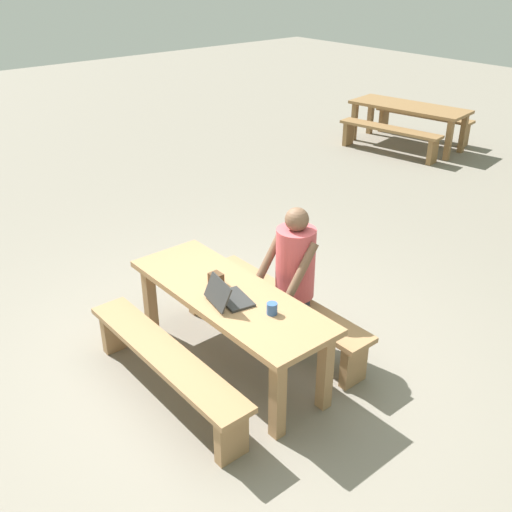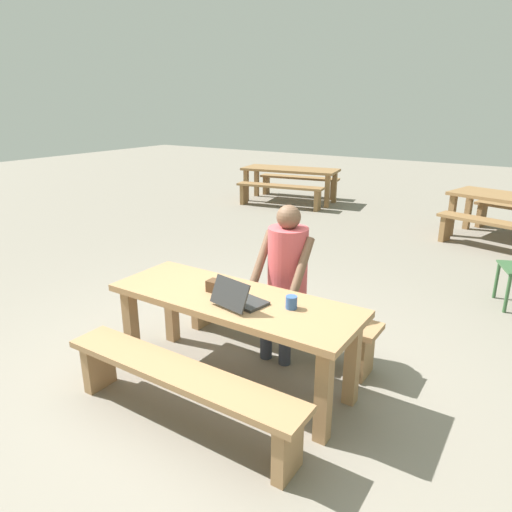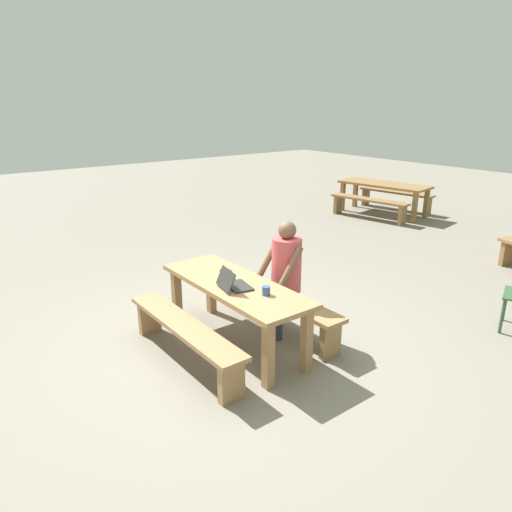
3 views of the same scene
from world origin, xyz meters
name	(u,v)px [view 2 (image 2 of 3)]	position (x,y,z in m)	size (l,w,h in m)	color
ground_plane	(234,381)	(0.00, 0.00, 0.00)	(30.00, 30.00, 0.00)	gray
picnic_table_front	(233,311)	(0.00, 0.00, 0.59)	(1.90, 0.67, 0.71)	#9E754C
bench_near	(179,383)	(0.00, -0.61, 0.32)	(1.82, 0.30, 0.42)	#9E754C
bench_far	(275,314)	(0.00, 0.61, 0.32)	(1.82, 0.30, 0.42)	#9E754C
laptop	(239,298)	(0.12, -0.09, 0.76)	(0.36, 0.34, 0.21)	#2D2D2D
small_pouch	(215,286)	(-0.17, 0.01, 0.75)	(0.10, 0.09, 0.09)	#4C331E
coffee_mug	(291,302)	(0.45, 0.06, 0.75)	(0.08, 0.08, 0.09)	#335693
person_seated	(286,271)	(0.11, 0.58, 0.75)	(0.44, 0.42, 1.29)	#333847
picnic_table_mid	(290,173)	(-2.94, 6.19, 0.61)	(2.10, 1.08, 0.71)	olive
bench_mid_south	(280,191)	(-2.84, 5.58, 0.34)	(1.83, 0.58, 0.45)	olive
bench_mid_north	(299,181)	(-3.04, 6.80, 0.34)	(1.83, 0.58, 0.45)	olive
bench_rear_south	(495,229)	(1.23, 4.70, 0.33)	(1.67, 0.72, 0.44)	olive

